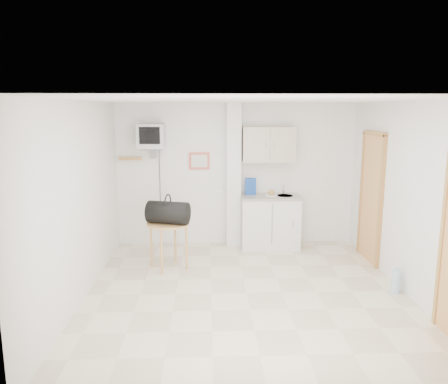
{
  "coord_description": "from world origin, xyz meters",
  "views": [
    {
      "loc": [
        -0.5,
        -5.41,
        2.39
      ],
      "look_at": [
        -0.28,
        0.6,
        1.25
      ],
      "focal_mm": 35.0,
      "sensor_mm": 36.0,
      "label": 1
    }
  ],
  "objects_px": {
    "round_table": "(168,229)",
    "water_bottle": "(396,281)",
    "crt_television": "(151,137)",
    "duffel_bag": "(168,212)"
  },
  "relations": [
    {
      "from": "crt_television",
      "to": "round_table",
      "type": "xyz_separation_m",
      "value": [
        0.35,
        -1.04,
        -1.31
      ]
    },
    {
      "from": "round_table",
      "to": "duffel_bag",
      "type": "relative_size",
      "value": 1.05
    },
    {
      "from": "water_bottle",
      "to": "duffel_bag",
      "type": "bearing_deg",
      "value": 162.3
    },
    {
      "from": "round_table",
      "to": "water_bottle",
      "type": "relative_size",
      "value": 2.07
    },
    {
      "from": "crt_television",
      "to": "round_table",
      "type": "bearing_deg",
      "value": -71.66
    },
    {
      "from": "crt_television",
      "to": "water_bottle",
      "type": "distance_m",
      "value": 4.38
    },
    {
      "from": "round_table",
      "to": "water_bottle",
      "type": "distance_m",
      "value": 3.28
    },
    {
      "from": "duffel_bag",
      "to": "water_bottle",
      "type": "distance_m",
      "value": 3.31
    },
    {
      "from": "crt_television",
      "to": "round_table",
      "type": "relative_size",
      "value": 3.01
    },
    {
      "from": "crt_television",
      "to": "duffel_bag",
      "type": "distance_m",
      "value": 1.55
    }
  ]
}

